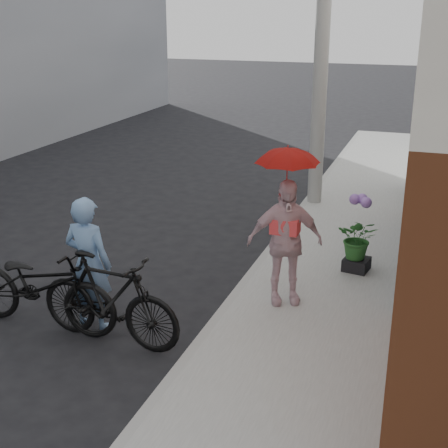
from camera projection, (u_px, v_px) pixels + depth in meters
The scene contains 11 objects.
ground at pixel (127, 337), 7.69m from camera, with size 80.00×80.00×0.00m, color black.
sidewalk at pixel (327, 291), 8.79m from camera, with size 2.20×24.00×0.12m, color #969791.
curb at pixel (248, 280), 9.15m from camera, with size 0.12×24.00×0.12m, color #9E9E99.
utility_pole at pixel (323, 27), 11.53m from camera, with size 0.28×0.28×7.00m, color #9E9E99.
officer at pixel (89, 264), 7.67m from camera, with size 0.63×0.41×1.72m, color #6B91BF.
bike_left at pixel (40, 285), 7.77m from camera, with size 0.75×2.16×1.14m, color black.
bike_right at pixel (109, 299), 7.40m from camera, with size 0.54×1.90×1.14m, color black.
kimono_woman at pixel (285, 242), 8.11m from camera, with size 0.99×0.41×1.69m, color silver.
parasol at pixel (288, 153), 7.71m from camera, with size 0.78×0.78×0.68m, color red.
planter at pixel (356, 264), 9.32m from camera, with size 0.36×0.36×0.19m, color black.
potted_plant at pixel (358, 238), 9.18m from camera, with size 0.58×0.50×0.64m, color #296327.
Camera 1 is at (3.38, -6.01, 3.86)m, focal length 50.00 mm.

